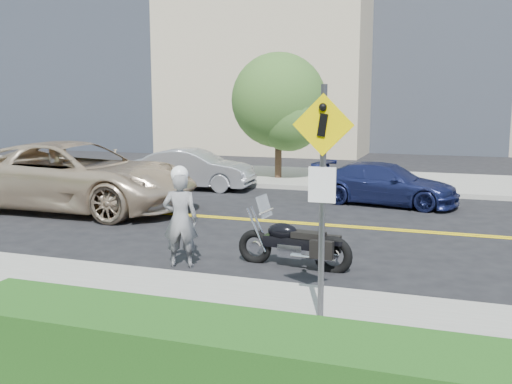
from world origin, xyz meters
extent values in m
plane|color=black|center=(0.00, 0.00, 0.00)|extent=(120.00, 120.00, 0.00)
cube|color=#9E9B91|center=(0.00, 7.50, 0.07)|extent=(60.00, 5.00, 0.15)
cylinder|color=#4C4C51|center=(4.20, -6.30, 1.65)|extent=(0.08, 0.08, 3.00)
cube|color=#F9D800|center=(4.20, -6.33, 2.65)|extent=(0.78, 0.03, 0.78)
cube|color=white|center=(4.20, -6.33, 1.90)|extent=(0.35, 0.03, 0.45)
imported|color=#99989D|center=(1.19, -4.29, 0.85)|extent=(0.71, 0.56, 1.70)
sphere|color=white|center=(1.19, -4.29, 1.66)|extent=(0.31, 0.31, 0.31)
imported|color=#C7AF92|center=(-3.89, -0.29, 0.91)|extent=(6.60, 3.10, 1.83)
imported|color=#A2A3A9|center=(-2.52, 4.14, 0.66)|extent=(4.06, 1.65, 1.31)
imported|color=navy|center=(3.83, 3.29, 0.58)|extent=(4.22, 2.26, 1.16)
cylinder|color=#382619|center=(-0.39, 6.70, 1.85)|extent=(0.24, 0.24, 3.71)
sphere|color=#335C1D|center=(-0.39, 6.70, 2.89)|extent=(3.33, 3.33, 3.33)
camera|label=1|loc=(5.87, -13.62, 2.99)|focal=42.00mm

